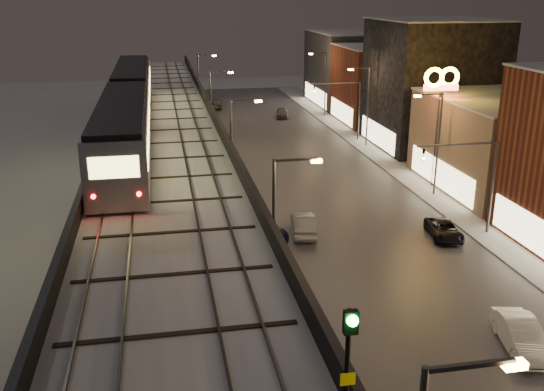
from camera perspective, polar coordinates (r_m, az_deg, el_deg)
road_surface at (r=55.20m, az=4.24°, el=0.76°), size 17.00×120.00×0.06m
sidewalk_right at (r=58.48m, az=13.77°, el=1.33°), size 4.00×120.00×0.14m
under_viaduct_pavement at (r=53.47m, az=-9.89°, el=-0.07°), size 11.00×120.00×0.06m
elevated_viaduct at (r=48.90m, az=-10.17°, el=4.97°), size 9.00×100.00×6.30m
viaduct_trackbed at (r=48.85m, az=-10.23°, el=5.88°), size 8.40×100.00×0.32m
viaduct_parapet_streetside at (r=48.99m, az=-5.13°, el=6.69°), size 0.30×100.00×1.10m
viaduct_parapet_far at (r=48.95m, az=-15.37°, el=6.09°), size 0.30×100.00×1.10m
building_c at (r=57.92m, az=21.16°, el=4.55°), size 12.20×15.20×8.16m
building_d at (r=71.21m, az=14.78°, el=10.09°), size 12.20×13.20×14.16m
building_e at (r=84.23m, az=10.63°, el=10.24°), size 12.20×12.20×10.16m
building_f at (r=97.23m, az=7.67°, el=11.78°), size 12.20×16.20×11.16m
streetlight_left_1 at (r=31.55m, az=0.67°, el=-3.13°), size 2.57×0.28×9.00m
streetlight_left_2 at (r=48.51m, az=-3.52°, el=4.65°), size 2.57×0.28×9.00m
streetlight_right_2 at (r=53.35m, az=15.16°, el=5.33°), size 2.56×0.28×9.00m
streetlight_left_3 at (r=66.03m, az=-5.53°, el=8.35°), size 2.57×0.28×9.00m
streetlight_right_3 at (r=69.66m, az=8.82°, el=8.76°), size 2.56×0.28×9.00m
streetlight_left_4 at (r=83.75m, az=-6.71°, el=10.49°), size 2.57×0.28×9.00m
streetlight_right_4 at (r=86.64m, az=4.87°, el=10.82°), size 2.56×0.28×9.00m
traffic_light_rig_a at (r=45.43m, az=18.87°, el=1.73°), size 6.10×0.34×7.00m
traffic_light_rig_b at (r=72.30m, az=7.34°, el=8.59°), size 6.10×0.34×7.00m
subway_train at (r=49.16m, az=-13.32°, el=8.31°), size 3.21×39.31×3.85m
rail_signal at (r=14.92m, az=7.28°, el=-13.85°), size 0.38×0.45×3.29m
car_near_white at (r=44.34m, az=2.95°, el=-2.76°), size 2.33×4.86×1.54m
car_mid_silver at (r=43.77m, az=-1.07°, el=-3.07°), size 3.47×5.72×1.48m
car_far_white at (r=93.58m, az=-5.27°, el=8.62°), size 2.23×4.65×1.53m
car_onc_silver at (r=33.09m, az=22.36°, el=-12.17°), size 2.56×4.87×1.53m
car_onc_dark at (r=45.39m, az=15.89°, el=-3.19°), size 2.71×4.66×1.22m
car_onc_red at (r=86.15m, az=0.95°, el=7.77°), size 2.33×4.22×1.36m
sign_mcdonalds at (r=55.41m, az=15.60°, el=9.61°), size 3.20×0.50×10.77m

